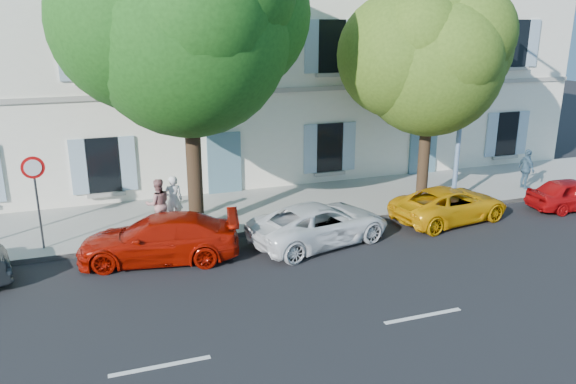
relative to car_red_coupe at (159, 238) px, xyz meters
name	(u,v)px	position (x,y,z in m)	size (l,w,h in m)	color
ground	(349,252)	(5.36, -1.26, -0.65)	(90.00, 90.00, 0.00)	black
sidewalk	(298,205)	(5.36, 3.19, -0.58)	(36.00, 4.50, 0.15)	#A09E96
kerb	(320,224)	(5.36, 1.02, -0.57)	(36.00, 0.16, 0.16)	#9E998E
building	(252,34)	(5.36, 8.94, 5.35)	(28.00, 7.00, 12.00)	white
car_red_coupe	(159,238)	(0.00, 0.00, 0.00)	(1.83, 4.51, 1.31)	#A01104
car_white_coupe	(320,224)	(4.80, -0.29, -0.03)	(2.07, 4.49, 1.25)	white
car_yellow_supercar	(450,204)	(9.74, 0.10, -0.07)	(1.94, 4.20, 1.17)	#E79D09
car_red_hatchback	(573,194)	(14.68, -0.32, -0.08)	(1.35, 3.36, 1.14)	#AB0A0C
tree_left	(187,33)	(1.38, 1.70, 5.55)	(6.07, 6.07, 9.40)	#3A2819
tree_right	(431,64)	(9.80, 1.97, 4.46)	(5.02, 5.02, 7.74)	#3A2819
road_sign	(35,183)	(-3.17, 1.63, 1.49)	(0.64, 0.13, 2.77)	#383A3D
street_lamp	(468,67)	(10.89, 1.34, 4.38)	(0.33, 1.84, 8.62)	#7293BF
pedestrian_a	(173,200)	(0.78, 2.43, 0.32)	(0.60, 0.39, 1.64)	white
pedestrian_b	(158,204)	(0.26, 2.19, 0.32)	(0.80, 0.62, 1.65)	#B27572
pedestrian_c	(526,169)	(14.55, 1.98, 0.28)	(0.92, 0.38, 1.58)	#466881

